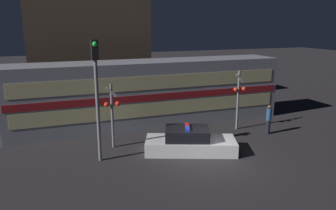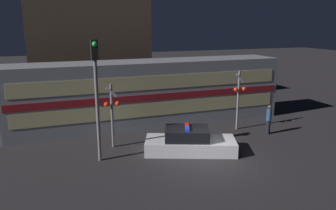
{
  "view_description": "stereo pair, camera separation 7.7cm",
  "coord_description": "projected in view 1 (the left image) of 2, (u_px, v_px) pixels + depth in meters",
  "views": [
    {
      "loc": [
        -6.89,
        -12.87,
        6.34
      ],
      "look_at": [
        -0.57,
        4.08,
        1.84
      ],
      "focal_mm": 35.0,
      "sensor_mm": 36.0,
      "label": 1
    },
    {
      "loc": [
        -6.82,
        -12.9,
        6.34
      ],
      "look_at": [
        -0.57,
        4.08,
        1.84
      ],
      "focal_mm": 35.0,
      "sensor_mm": 36.0,
      "label": 2
    }
  ],
  "objects": [
    {
      "name": "pedestrian",
      "position": [
        269.0,
        119.0,
        19.21
      ],
      "size": [
        0.29,
        0.29,
        1.75
      ],
      "color": "black",
      "rests_on": "ground_plane"
    },
    {
      "name": "ground_plane",
      "position": [
        209.0,
        161.0,
        15.57
      ],
      "size": [
        120.0,
        120.0,
        0.0
      ],
      "primitive_type": "plane",
      "color": "#262326"
    },
    {
      "name": "crossing_signal_near",
      "position": [
        239.0,
        96.0,
        19.75
      ],
      "size": [
        0.83,
        0.34,
        3.63
      ],
      "color": "slate",
      "rests_on": "ground_plane"
    },
    {
      "name": "building_left",
      "position": [
        88.0,
        43.0,
        25.84
      ],
      "size": [
        9.01,
        4.54,
        9.74
      ],
      "color": "brown",
      "rests_on": "ground_plane"
    },
    {
      "name": "crossing_signal_far",
      "position": [
        112.0,
        111.0,
        16.8
      ],
      "size": [
        0.83,
        0.34,
        3.39
      ],
      "color": "slate",
      "rests_on": "ground_plane"
    },
    {
      "name": "train",
      "position": [
        150.0,
        93.0,
        21.0
      ],
      "size": [
        17.31,
        2.84,
        4.08
      ],
      "color": "gray",
      "rests_on": "ground_plane"
    },
    {
      "name": "police_car",
      "position": [
        190.0,
        142.0,
        16.54
      ],
      "size": [
        4.86,
        3.32,
        1.39
      ],
      "rotation": [
        0.0,
        0.0,
        -0.38
      ],
      "color": "silver",
      "rests_on": "ground_plane"
    },
    {
      "name": "traffic_light_corner",
      "position": [
        97.0,
        86.0,
        14.74
      ],
      "size": [
        0.3,
        0.46,
        5.68
      ],
      "color": "slate",
      "rests_on": "ground_plane"
    }
  ]
}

